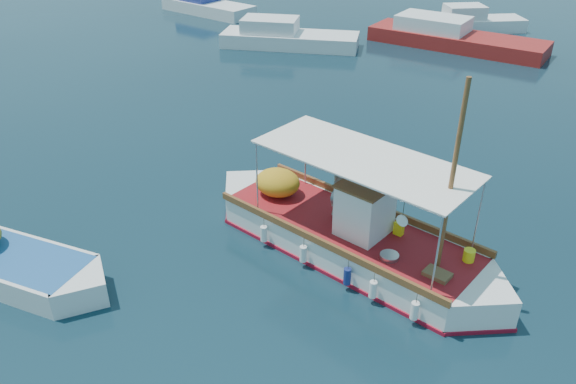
% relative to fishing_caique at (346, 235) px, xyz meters
% --- Properties ---
extents(ground, '(160.00, 160.00, 0.00)m').
position_rel_fishing_caique_xyz_m(ground, '(-0.15, -0.15, -0.50)').
color(ground, black).
rests_on(ground, ground).
extents(fishing_caique, '(8.79, 4.63, 5.68)m').
position_rel_fishing_caique_xyz_m(fishing_caique, '(0.00, 0.00, 0.00)').
color(fishing_caique, white).
rests_on(fishing_caique, ground).
extents(dinghy, '(6.32, 1.84, 1.54)m').
position_rel_fishing_caique_xyz_m(dinghy, '(-7.76, -4.20, -0.18)').
color(dinghy, white).
rests_on(dinghy, ground).
extents(bg_boat_nw, '(8.10, 3.85, 1.80)m').
position_rel_fishing_caique_xyz_m(bg_boat_nw, '(-8.99, 17.92, -0.01)').
color(bg_boat_nw, silver).
rests_on(bg_boat_nw, ground).
extents(bg_boat_n, '(10.30, 4.78, 1.80)m').
position_rel_fishing_caique_xyz_m(bg_boat_n, '(-0.13, 21.45, -0.01)').
color(bg_boat_n, maroon).
rests_on(bg_boat_n, ground).
extents(bg_boat_far_w, '(7.58, 4.29, 1.80)m').
position_rel_fishing_caique_xyz_m(bg_boat_far_w, '(-17.50, 23.82, -0.01)').
color(bg_boat_far_w, silver).
rests_on(bg_boat_far_w, ground).
extents(bg_boat_far_n, '(6.13, 4.50, 1.80)m').
position_rel_fishing_caique_xyz_m(bg_boat_far_n, '(0.69, 25.66, -0.01)').
color(bg_boat_far_n, silver).
rests_on(bg_boat_far_n, ground).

